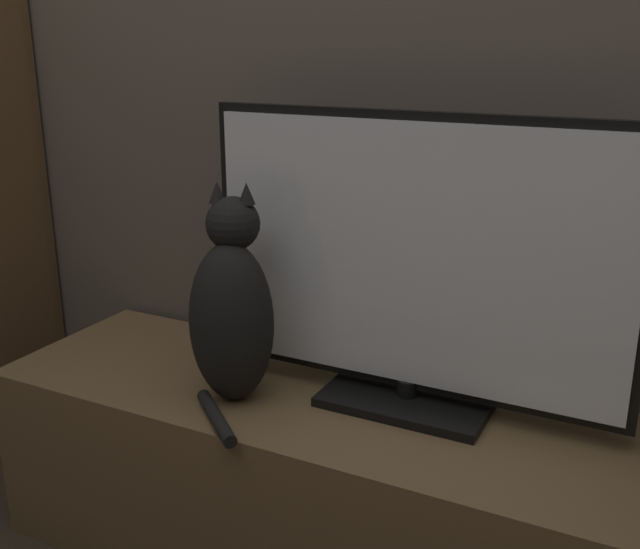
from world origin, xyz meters
name	(u,v)px	position (x,y,z in m)	size (l,w,h in m)	color
tv_stand	(314,482)	(0.00, 0.94, 0.22)	(1.48, 0.48, 0.44)	brown
tv	(413,269)	(0.20, 1.00, 0.74)	(0.91, 0.21, 0.62)	black
cat	(232,312)	(-0.15, 0.86, 0.64)	(0.23, 0.30, 0.47)	black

